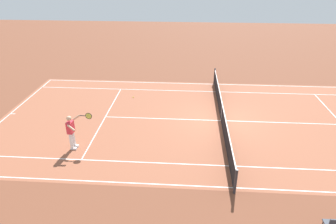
% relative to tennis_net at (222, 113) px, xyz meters
% --- Properties ---
extents(ground_plane, '(60.00, 60.00, 0.00)m').
position_rel_tennis_net_xyz_m(ground_plane, '(0.00, 0.00, -0.49)').
color(ground_plane, brown).
extents(court_slab, '(24.20, 11.40, 0.00)m').
position_rel_tennis_net_xyz_m(court_slab, '(0.00, 0.00, -0.49)').
color(court_slab, '#935138').
rests_on(court_slab, ground_plane).
extents(court_line_markings, '(23.85, 11.05, 0.01)m').
position_rel_tennis_net_xyz_m(court_line_markings, '(0.00, 0.00, -0.49)').
color(court_line_markings, white).
rests_on(court_line_markings, ground_plane).
extents(tennis_net, '(0.10, 11.70, 1.08)m').
position_rel_tennis_net_xyz_m(tennis_net, '(0.00, 0.00, 0.00)').
color(tennis_net, '#2D2D33').
rests_on(tennis_net, ground_plane).
extents(tennis_player_near, '(1.09, 0.78, 1.70)m').
position_rel_tennis_net_xyz_m(tennis_player_near, '(7.04, 3.19, 0.44)').
color(tennis_player_near, white).
rests_on(tennis_player_near, ground_plane).
extents(tennis_ball, '(0.07, 0.07, 0.07)m').
position_rel_tennis_net_xyz_m(tennis_ball, '(5.31, -2.77, -0.46)').
color(tennis_ball, '#CCE01E').
rests_on(tennis_ball, ground_plane).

